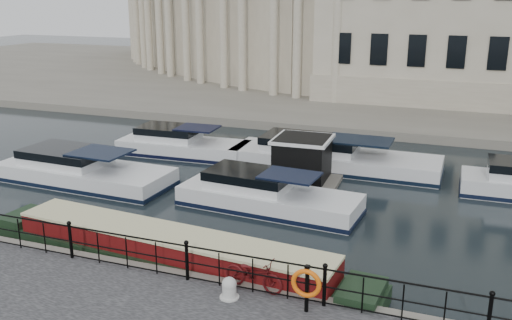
{
  "coord_description": "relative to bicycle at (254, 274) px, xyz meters",
  "views": [
    {
      "loc": [
        7.0,
        -15.31,
        8.47
      ],
      "look_at": [
        0.5,
        2.0,
        3.0
      ],
      "focal_mm": 40.0,
      "sensor_mm": 36.0,
      "label": 1
    }
  ],
  "objects": [
    {
      "name": "ground_plane",
      "position": [
        -1.97,
        2.1,
        -1.02
      ],
      "size": [
        160.0,
        160.0,
        0.0
      ],
      "primitive_type": "plane",
      "color": "black",
      "rests_on": "ground"
    },
    {
      "name": "far_bank",
      "position": [
        -1.97,
        41.1,
        -0.74
      ],
      "size": [
        120.0,
        42.0,
        0.55
      ],
      "primitive_type": "cube",
      "color": "#6B665B",
      "rests_on": "ground_plane"
    },
    {
      "name": "railing",
      "position": [
        -1.97,
        -0.15,
        0.18
      ],
      "size": [
        24.14,
        0.14,
        1.22
      ],
      "color": "black",
      "rests_on": "near_quay"
    },
    {
      "name": "civic_building",
      "position": [
        -2.97,
        36.81,
        6.02
      ],
      "size": [
        53.55,
        31.84,
        16.85
      ],
      "color": "#ADA38C",
      "rests_on": "far_bank"
    },
    {
      "name": "bicycle",
      "position": [
        0.0,
        0.0,
        0.0
      ],
      "size": [
        1.85,
        0.86,
        0.94
      ],
      "primitive_type": "imported",
      "rotation": [
        0.0,
        0.0,
        1.43
      ],
      "color": "#4B0D0F",
      "rests_on": "near_quay"
    },
    {
      "name": "mooring_bollard",
      "position": [
        -0.45,
        -0.65,
        -0.19
      ],
      "size": [
        0.54,
        0.54,
        0.6
      ],
      "color": "beige",
      "rests_on": "near_quay"
    },
    {
      "name": "life_ring_post",
      "position": [
        1.67,
        -0.65,
        0.35
      ],
      "size": [
        0.8,
        0.21,
        1.3
      ],
      "color": "black",
      "rests_on": "near_quay"
    },
    {
      "name": "narrowboat",
      "position": [
        -3.37,
        1.32,
        -0.65
      ],
      "size": [
        13.88,
        2.97,
        1.51
      ],
      "rotation": [
        0.0,
        0.0,
        -0.08
      ],
      "color": "black",
      "rests_on": "ground_plane"
    },
    {
      "name": "harbour_hut",
      "position": [
        -1.79,
        10.97,
        -0.06
      ],
      "size": [
        3.55,
        2.99,
        2.23
      ],
      "rotation": [
        0.0,
        0.0,
        0.04
      ],
      "color": "#6B665B",
      "rests_on": "ground_plane"
    },
    {
      "name": "cabin_cruisers",
      "position": [
        -3.51,
        10.86,
        -0.65
      ],
      "size": [
        27.52,
        9.45,
        1.99
      ],
      "color": "white",
      "rests_on": "ground_plane"
    }
  ]
}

